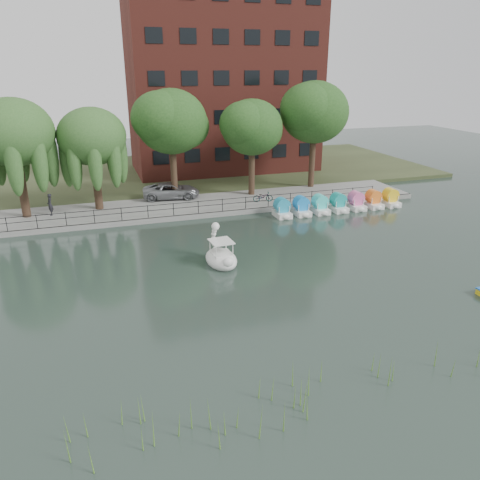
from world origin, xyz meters
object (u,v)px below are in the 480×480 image
bicycle (263,196)px  pedestrian (50,203)px  minivan (171,190)px  swan_boat (221,256)px

bicycle → pedestrian: bearing=94.9°
bicycle → pedestrian: pedestrian is taller
minivan → bicycle: bearing=-107.6°
pedestrian → bicycle: bearing=76.4°
pedestrian → swan_boat: size_ratio=0.66×
minivan → pedestrian: size_ratio=2.88×
swan_boat → bicycle: bearing=53.7°
bicycle → pedestrian: (-17.29, 1.52, 0.49)m
minivan → swan_boat: 14.66m
minivan → pedestrian: pedestrian is taller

